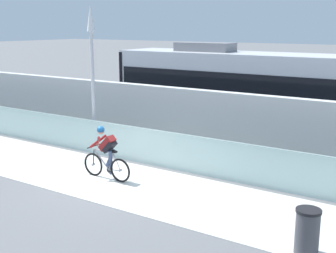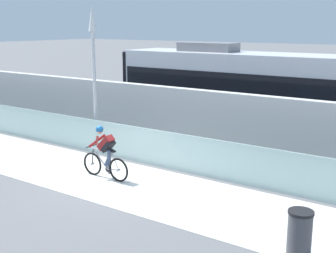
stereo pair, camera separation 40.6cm
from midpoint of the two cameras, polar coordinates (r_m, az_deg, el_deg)
ground_plane at (r=13.42m, az=-5.75°, el=-6.92°), size 200.00×200.00×0.00m
bike_path_deck at (r=13.42m, az=-5.75°, el=-6.90°), size 32.00×3.20×0.01m
glass_parapet at (r=14.62m, az=-1.10°, el=-2.70°), size 32.00×0.05×1.21m
concrete_barrier_wall at (r=15.94m, az=2.67°, el=0.70°), size 32.00×0.36×2.35m
tram_rail_near at (r=18.30m, az=6.77°, el=-1.55°), size 32.00×0.08×0.01m
tram_rail_far at (r=19.55m, az=8.75°, el=-0.68°), size 32.00×0.08×0.01m
tram at (r=18.10m, az=11.09°, el=4.24°), size 11.06×2.54×3.81m
cyclist_on_bike at (r=13.44m, az=-7.18°, el=-3.42°), size 1.77×0.58×1.61m
lamp_post_antenna at (r=16.17m, az=-8.74°, el=8.33°), size 0.28×0.28×5.20m
trash_bin at (r=9.54m, az=17.63°, el=-12.86°), size 0.51×0.51×0.96m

